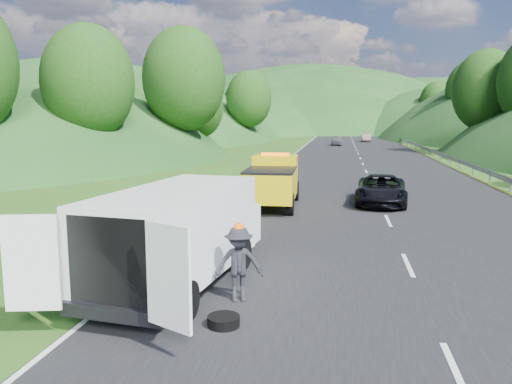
% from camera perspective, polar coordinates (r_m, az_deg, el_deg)
% --- Properties ---
extents(ground, '(320.00, 320.00, 0.00)m').
position_cam_1_polar(ground, '(16.41, 5.58, -5.83)').
color(ground, '#38661E').
rests_on(ground, ground).
extents(road_surface, '(14.00, 200.00, 0.02)m').
position_cam_1_polar(road_surface, '(56.04, 11.61, 4.29)').
color(road_surface, black).
rests_on(road_surface, ground).
extents(guardrail, '(0.06, 140.00, 1.52)m').
position_cam_1_polar(guardrail, '(69.09, 17.36, 4.86)').
color(guardrail, gray).
rests_on(guardrail, ground).
extents(tree_line_left, '(14.00, 140.00, 14.00)m').
position_cam_1_polar(tree_line_left, '(78.57, -5.20, 5.63)').
color(tree_line_left, '#2A4D16').
rests_on(tree_line_left, ground).
extents(tree_line_right, '(14.00, 140.00, 14.00)m').
position_cam_1_polar(tree_line_right, '(79.06, 25.82, 4.82)').
color(tree_line_right, '#2A4D16').
rests_on(tree_line_right, ground).
extents(hills_backdrop, '(201.00, 288.60, 44.00)m').
position_cam_1_polar(hills_backdrop, '(150.71, 11.79, 6.91)').
color(hills_backdrop, '#2D5B23').
rests_on(hills_backdrop, ground).
extents(tow_truck, '(2.27, 5.64, 2.40)m').
position_cam_1_polar(tow_truck, '(22.65, 1.96, 1.24)').
color(tow_truck, black).
rests_on(tow_truck, ground).
extents(white_van, '(3.75, 7.11, 2.42)m').
position_cam_1_polar(white_van, '(12.08, -8.66, -4.47)').
color(white_van, black).
rests_on(white_van, ground).
extents(woman, '(0.65, 0.77, 1.79)m').
position_cam_1_polar(woman, '(18.89, -6.57, -3.92)').
color(woman, white).
rests_on(woman, ground).
extents(child, '(0.62, 0.62, 1.01)m').
position_cam_1_polar(child, '(17.28, -4.07, -5.07)').
color(child, '#D3BC70').
rests_on(child, ground).
extents(worker, '(1.23, 0.94, 1.69)m').
position_cam_1_polar(worker, '(11.41, -1.96, -12.38)').
color(worker, black).
rests_on(worker, ground).
extents(suitcase, '(0.38, 0.31, 0.54)m').
position_cam_1_polar(suitcase, '(17.11, -8.15, -4.35)').
color(suitcase, '#665E4D').
rests_on(suitcase, ground).
extents(spare_tire, '(0.64, 0.64, 0.20)m').
position_cam_1_polar(spare_tire, '(10.16, -3.71, -15.12)').
color(spare_tire, black).
rests_on(spare_tire, ground).
extents(passing_suv, '(2.62, 5.03, 1.35)m').
position_cam_1_polar(passing_suv, '(24.16, 14.06, -1.37)').
color(passing_suv, black).
rests_on(passing_suv, ground).
extents(dist_car_a, '(1.61, 4.00, 1.36)m').
position_cam_1_polar(dist_car_a, '(71.75, 9.22, 5.27)').
color(dist_car_a, '#49494E').
rests_on(dist_car_a, ground).
extents(dist_car_b, '(1.37, 3.92, 1.29)m').
position_cam_1_polar(dist_car_b, '(82.78, 12.46, 5.61)').
color(dist_car_b, '#774F55').
rests_on(dist_car_b, ground).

